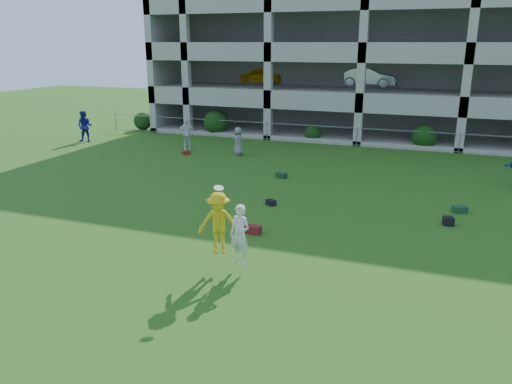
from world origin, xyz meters
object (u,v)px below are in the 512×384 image
at_px(bystander_a, 85,126).
at_px(crate_d, 448,221).
at_px(bystander_c, 238,141).
at_px(bystander_b, 187,134).
at_px(parking_garage, 380,46).
at_px(frisbee_contest, 224,226).

bearing_deg(bystander_a, crate_d, -36.46).
bearing_deg(bystander_a, bystander_c, -17.44).
bearing_deg(bystander_b, crate_d, -59.29).
height_order(crate_d, parking_garage, parking_garage).
xyz_separation_m(bystander_c, frisbee_contest, (5.39, -14.26, 0.53)).
distance_m(crate_d, parking_garage, 23.22).
height_order(bystander_c, frisbee_contest, frisbee_contest).
relative_size(bystander_a, bystander_b, 1.05).
height_order(bystander_a, parking_garage, parking_garage).
xyz_separation_m(bystander_c, crate_d, (11.46, -8.11, -0.67)).
bearing_deg(parking_garage, crate_d, -75.97).
bearing_deg(bystander_a, bystander_b, -15.50).
xyz_separation_m(bystander_a, bystander_b, (7.44, 0.06, -0.05)).
bearing_deg(crate_d, parking_garage, 104.03).
distance_m(bystander_c, crate_d, 14.05).
relative_size(bystander_c, frisbee_contest, 0.71).
bearing_deg(bystander_a, parking_garage, 22.34).
distance_m(bystander_b, frisbee_contest, 17.12).
height_order(bystander_b, bystander_c, bystander_b).
height_order(bystander_c, crate_d, bystander_c).
relative_size(bystander_b, frisbee_contest, 0.83).
xyz_separation_m(bystander_a, bystander_c, (10.97, -0.29, -0.20)).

